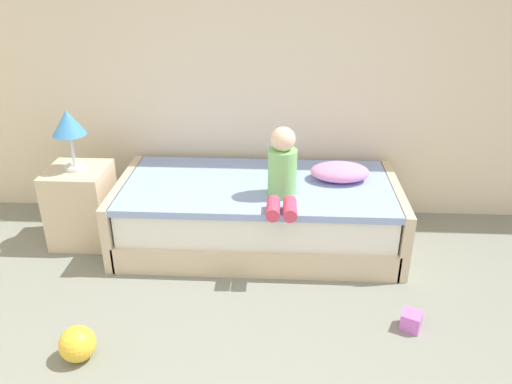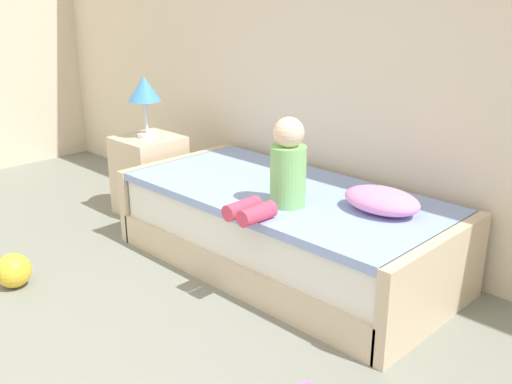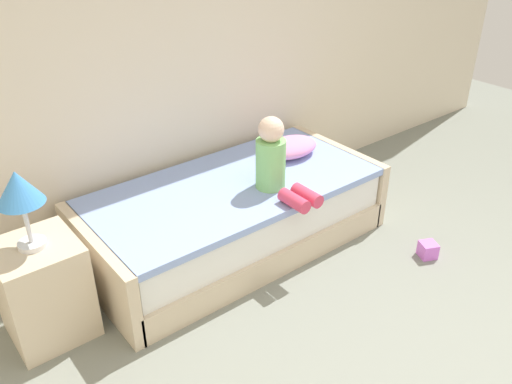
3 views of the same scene
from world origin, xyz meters
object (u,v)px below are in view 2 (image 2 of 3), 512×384
at_px(nightstand, 150,175).
at_px(table_lamp, 144,92).
at_px(bed, 284,229).
at_px(child_figure, 282,172).
at_px(pillow, 382,200).
at_px(toy_ball, 13,270).

distance_m(nightstand, table_lamp, 0.64).
bearing_deg(bed, nightstand, -178.53).
distance_m(child_figure, pillow, 0.56).
relative_size(child_figure, pillow, 1.16).
bearing_deg(child_figure, table_lamp, 172.78).
relative_size(nightstand, child_figure, 1.18).
bearing_deg(table_lamp, child_figure, -7.22).
bearing_deg(toy_ball, nightstand, 108.03).
relative_size(bed, toy_ball, 10.35).
bearing_deg(toy_ball, pillow, 42.36).
distance_m(pillow, toy_ball, 2.14).
relative_size(nightstand, table_lamp, 1.33).
relative_size(bed, nightstand, 3.52).
height_order(bed, child_figure, child_figure).
bearing_deg(child_figure, toy_ball, -135.85).
distance_m(nightstand, toy_ball, 1.36).
xyz_separation_m(child_figure, pillow, (0.43, 0.33, -0.14)).
distance_m(bed, child_figure, 0.54).
xyz_separation_m(table_lamp, child_figure, (1.53, -0.19, -0.23)).
bearing_deg(nightstand, table_lamp, 90.00).
relative_size(bed, pillow, 4.80).
height_order(pillow, toy_ball, pillow).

